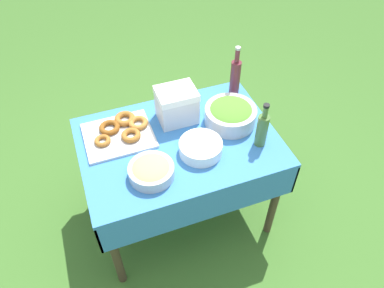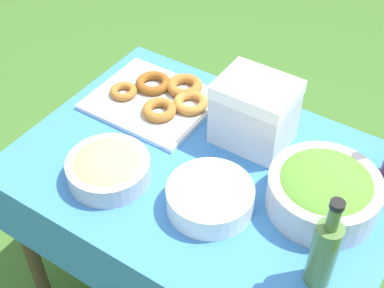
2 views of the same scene
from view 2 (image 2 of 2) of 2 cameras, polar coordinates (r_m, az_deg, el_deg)
picnic_table at (r=1.66m, az=1.59°, el=-5.06°), size 1.12×0.80×0.72m
salad_bowl at (r=1.48m, az=13.91°, el=-4.80°), size 0.30×0.30×0.12m
pasta_bowl at (r=1.54m, az=-8.91°, el=-2.49°), size 0.24×0.24×0.08m
donut_platter at (r=1.80m, az=-3.51°, el=4.96°), size 0.40×0.34×0.05m
plate_stack at (r=1.45m, az=1.93°, el=-5.75°), size 0.24×0.24×0.07m
olive_oil_bottle at (r=1.29m, az=13.89°, el=-11.09°), size 0.06×0.06×0.29m
cooler_box at (r=1.61m, az=6.70°, el=3.38°), size 0.23×0.18×0.21m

